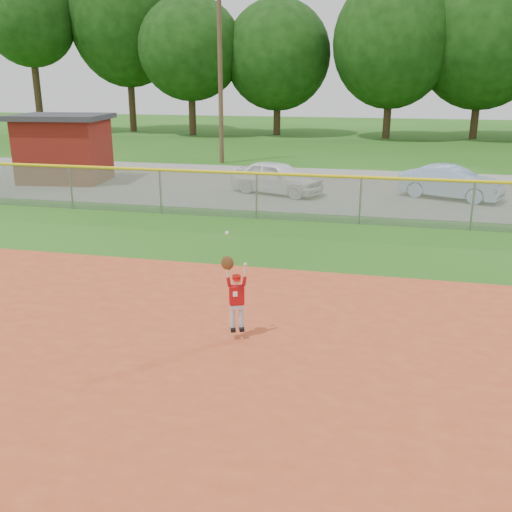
{
  "coord_description": "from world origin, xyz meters",
  "views": [
    {
      "loc": [
        0.73,
        -7.81,
        4.46
      ],
      "look_at": [
        -1.65,
        2.59,
        1.1
      ],
      "focal_mm": 40.0,
      "sensor_mm": 36.0,
      "label": 1
    }
  ],
  "objects": [
    {
      "name": "outfield_fence",
      "position": [
        0.0,
        10.0,
        0.88
      ],
      "size": [
        40.06,
        0.1,
        1.55
      ],
      "color": "gray",
      "rests_on": "ground"
    },
    {
      "name": "power_lines",
      "position": [
        1.0,
        22.0,
        4.68
      ],
      "size": [
        19.4,
        0.24,
        9.0
      ],
      "color": "#4C3823",
      "rests_on": "ground"
    },
    {
      "name": "parking_strip",
      "position": [
        0.0,
        16.0,
        0.01
      ],
      "size": [
        44.0,
        10.0,
        0.03
      ],
      "primitive_type": "cube",
      "color": "gray",
      "rests_on": "ground"
    },
    {
      "name": "car_white_a",
      "position": [
        -3.46,
        14.17,
        0.67
      ],
      "size": [
        4.04,
        2.66,
        1.28
      ],
      "primitive_type": "imported",
      "rotation": [
        0.0,
        0.0,
        1.24
      ],
      "color": "white",
      "rests_on": "parking_strip"
    },
    {
      "name": "tree_line",
      "position": [
        0.96,
        37.9,
        7.53
      ],
      "size": [
        62.37,
        13.0,
        14.43
      ],
      "color": "#422D1C",
      "rests_on": "ground"
    },
    {
      "name": "utility_shed",
      "position": [
        -13.08,
        14.84,
        1.49
      ],
      "size": [
        4.19,
        3.42,
        2.92
      ],
      "color": "#63150E",
      "rests_on": "ground"
    },
    {
      "name": "ground",
      "position": [
        0.0,
        0.0,
        0.0
      ],
      "size": [
        120.0,
        120.0,
        0.0
      ],
      "primitive_type": "plane",
      "color": "#255C15",
      "rests_on": "ground"
    },
    {
      "name": "ballplayer",
      "position": [
        -1.67,
        1.08,
        0.88
      ],
      "size": [
        0.45,
        0.26,
        1.81
      ],
      "color": "silver",
      "rests_on": "ground"
    },
    {
      "name": "car_blue",
      "position": [
        3.14,
        14.67,
        0.65
      ],
      "size": [
        3.98,
        2.61,
        1.24
      ],
      "primitive_type": "imported",
      "rotation": [
        0.0,
        0.0,
        1.19
      ],
      "color": "#8FB1D6",
      "rests_on": "parking_strip"
    }
  ]
}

